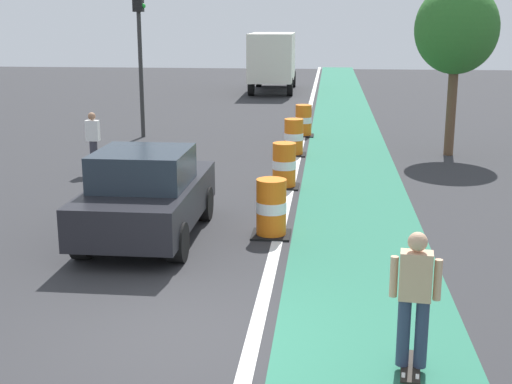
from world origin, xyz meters
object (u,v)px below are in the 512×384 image
at_px(traffic_light_corner, 140,33).
at_px(skateboarder_on_lane, 414,298).
at_px(parked_sedan_nearest, 147,195).
at_px(traffic_barrel_mid, 284,166).
at_px(traffic_barrel_back, 294,138).
at_px(delivery_truck_down_block, 273,58).
at_px(street_tree_sidewalk, 457,30).
at_px(pedestrian_crossing, 93,141).
at_px(traffic_barrel_far, 303,121).
at_px(traffic_barrel_front, 271,208).

bearing_deg(traffic_light_corner, skateboarder_on_lane, -65.08).
bearing_deg(parked_sedan_nearest, traffic_barrel_mid, 62.50).
relative_size(parked_sedan_nearest, traffic_barrel_back, 3.76).
bearing_deg(parked_sedan_nearest, delivery_truck_down_block, 89.74).
xyz_separation_m(traffic_light_corner, street_tree_sidewalk, (9.97, -2.29, 0.17)).
bearing_deg(traffic_barrel_mid, skateboarder_on_lane, -77.07).
bearing_deg(traffic_light_corner, parked_sedan_nearest, -74.67).
relative_size(skateboarder_on_lane, traffic_light_corner, 0.33).
bearing_deg(traffic_barrel_mid, traffic_light_corner, 127.51).
distance_m(parked_sedan_nearest, delivery_truck_down_block, 27.23).
bearing_deg(pedestrian_crossing, traffic_barrel_far, 51.33).
bearing_deg(traffic_barrel_mid, traffic_barrel_far, 88.75).
bearing_deg(parked_sedan_nearest, pedestrian_crossing, 117.79).
bearing_deg(delivery_truck_down_block, traffic_barrel_mid, -84.70).
distance_m(traffic_barrel_front, traffic_barrel_mid, 3.92).
distance_m(parked_sedan_nearest, street_tree_sidewalk, 11.66).
relative_size(traffic_barrel_back, traffic_light_corner, 0.21).
height_order(delivery_truck_down_block, traffic_light_corner, traffic_light_corner).
relative_size(traffic_barrel_far, street_tree_sidewalk, 0.22).
xyz_separation_m(skateboarder_on_lane, traffic_light_corner, (-7.39, 15.91, 2.59)).
relative_size(traffic_barrel_front, traffic_barrel_mid, 1.00).
xyz_separation_m(skateboarder_on_lane, pedestrian_crossing, (-7.16, 10.06, -0.05)).
relative_size(traffic_light_corner, street_tree_sidewalk, 1.02).
relative_size(delivery_truck_down_block, traffic_light_corner, 1.50).
bearing_deg(traffic_barrel_front, traffic_barrel_back, 90.02).
bearing_deg(parked_sedan_nearest, traffic_light_corner, 105.33).
relative_size(parked_sedan_nearest, traffic_barrel_far, 3.76).
bearing_deg(street_tree_sidewalk, traffic_barrel_front, -118.31).
distance_m(traffic_barrel_front, traffic_barrel_far, 11.61).
height_order(traffic_barrel_far, street_tree_sidewalk, street_tree_sidewalk).
xyz_separation_m(traffic_barrel_far, pedestrian_crossing, (-5.27, -6.59, 0.33)).
bearing_deg(delivery_truck_down_block, traffic_barrel_back, -83.50).
relative_size(skateboarder_on_lane, parked_sedan_nearest, 0.41).
height_order(traffic_light_corner, street_tree_sidewalk, traffic_light_corner).
relative_size(traffic_barrel_back, delivery_truck_down_block, 0.14).
bearing_deg(delivery_truck_down_block, traffic_barrel_front, -85.44).
distance_m(skateboarder_on_lane, pedestrian_crossing, 12.35).
relative_size(traffic_barrel_far, delivery_truck_down_block, 0.14).
height_order(traffic_barrel_mid, traffic_barrel_far, same).
bearing_deg(pedestrian_crossing, traffic_barrel_back, 30.76).
xyz_separation_m(traffic_barrel_front, pedestrian_crossing, (-5.12, 5.03, 0.33)).
relative_size(skateboarder_on_lane, pedestrian_crossing, 1.05).
xyz_separation_m(traffic_barrel_front, traffic_barrel_far, (0.15, 11.61, 0.00)).
bearing_deg(street_tree_sidewalk, parked_sedan_nearest, -127.48).
relative_size(traffic_barrel_mid, traffic_barrel_far, 1.00).
height_order(traffic_barrel_far, pedestrian_crossing, pedestrian_crossing).
bearing_deg(delivery_truck_down_block, pedestrian_crossing, -97.79).
distance_m(traffic_barrel_front, traffic_light_corner, 12.47).
relative_size(traffic_barrel_mid, street_tree_sidewalk, 0.22).
bearing_deg(traffic_barrel_back, skateboarder_on_lane, -81.15).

